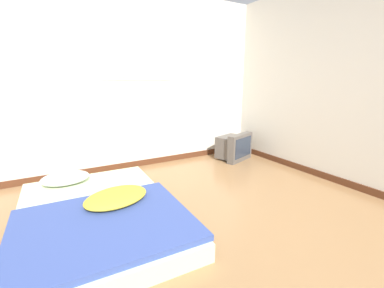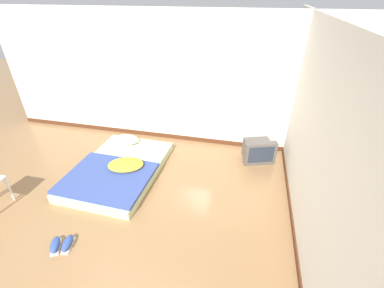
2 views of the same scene
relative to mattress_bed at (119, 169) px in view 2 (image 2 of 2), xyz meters
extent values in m
plane|color=#997047|center=(0.46, -1.50, -0.11)|extent=(20.00, 20.00, 0.00)
cube|color=silver|center=(0.46, 1.48, 1.19)|extent=(7.36, 0.06, 2.60)
cube|color=#562D19|center=(0.46, 1.44, -0.06)|extent=(7.36, 0.02, 0.09)
cube|color=silver|center=(0.94, 1.44, 1.62)|extent=(1.07, 0.01, 0.79)
cube|color=white|center=(0.94, 1.44, 1.62)|extent=(1.00, 0.01, 0.72)
cube|color=silver|center=(2.96, -1.50, 1.19)|extent=(0.06, 8.30, 2.60)
cube|color=beige|center=(0.00, 0.02, -0.03)|extent=(1.42, 2.03, 0.15)
ellipsoid|color=white|center=(-0.21, 0.80, 0.12)|extent=(0.53, 0.36, 0.14)
cube|color=#384C93|center=(-0.01, -0.35, 0.07)|extent=(1.42, 1.20, 0.05)
ellipsoid|color=yellow|center=(0.17, -0.03, 0.14)|extent=(0.71, 0.58, 0.11)
cube|color=#56514C|center=(2.38, 1.08, 0.10)|extent=(0.55, 0.43, 0.36)
cube|color=#56514C|center=(2.45, 0.88, 0.12)|extent=(0.60, 0.31, 0.46)
cube|color=#283342|center=(2.47, 0.82, 0.13)|extent=(0.46, 0.16, 0.33)
cylinder|color=silver|center=(-1.31, -1.00, 0.11)|extent=(0.03, 0.03, 0.44)
cube|color=silver|center=(-0.08, -1.62, -0.10)|extent=(0.21, 0.28, 0.02)
ellipsoid|color=#334C99|center=(-0.08, -1.62, -0.05)|extent=(0.22, 0.28, 0.09)
cube|color=silver|center=(0.06, -1.56, -0.10)|extent=(0.16, 0.28, 0.02)
ellipsoid|color=#334C99|center=(0.06, -1.56, -0.05)|extent=(0.17, 0.28, 0.09)
camera|label=1|loc=(-0.31, -2.34, 1.22)|focal=24.00mm
camera|label=2|loc=(2.11, -3.30, 2.76)|focal=24.00mm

